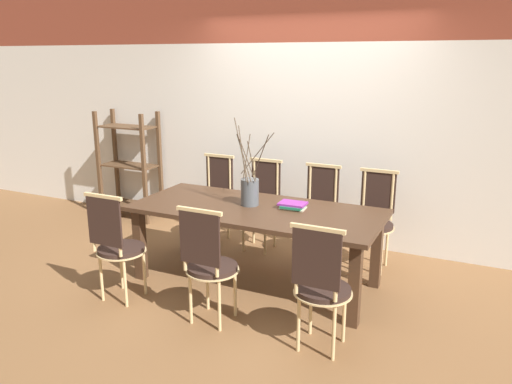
{
  "coord_description": "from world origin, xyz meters",
  "views": [
    {
      "loc": [
        1.85,
        -3.9,
        2.05
      ],
      "look_at": [
        0.0,
        0.0,
        0.88
      ],
      "focal_mm": 35.0,
      "sensor_mm": 36.0,
      "label": 1
    }
  ],
  "objects_px": {
    "chair_near_center": "(321,284)",
    "chair_far_center": "(318,210)",
    "vase_centerpiece": "(250,191)",
    "book_stack": "(293,205)",
    "shelving_rack": "(129,166)",
    "dining_table": "(256,218)"
  },
  "relations": [
    {
      "from": "dining_table",
      "to": "vase_centerpiece",
      "type": "relative_size",
      "value": 2.82
    },
    {
      "from": "chair_far_center",
      "to": "vase_centerpiece",
      "type": "height_order",
      "value": "vase_centerpiece"
    },
    {
      "from": "vase_centerpiece",
      "to": "shelving_rack",
      "type": "height_order",
      "value": "vase_centerpiece"
    },
    {
      "from": "vase_centerpiece",
      "to": "book_stack",
      "type": "distance_m",
      "value": 0.42
    },
    {
      "from": "chair_far_center",
      "to": "vase_centerpiece",
      "type": "xyz_separation_m",
      "value": [
        -0.42,
        -0.77,
        0.34
      ]
    },
    {
      "from": "chair_far_center",
      "to": "shelving_rack",
      "type": "relative_size",
      "value": 0.71
    },
    {
      "from": "vase_centerpiece",
      "to": "book_stack",
      "type": "height_order",
      "value": "vase_centerpiece"
    },
    {
      "from": "book_stack",
      "to": "chair_far_center",
      "type": "bearing_deg",
      "value": 88.68
    },
    {
      "from": "dining_table",
      "to": "vase_centerpiece",
      "type": "xyz_separation_m",
      "value": [
        -0.09,
        0.06,
        0.23
      ]
    },
    {
      "from": "dining_table",
      "to": "chair_near_center",
      "type": "relative_size",
      "value": 2.31
    },
    {
      "from": "chair_near_center",
      "to": "shelving_rack",
      "type": "distance_m",
      "value": 3.76
    },
    {
      "from": "vase_centerpiece",
      "to": "book_stack",
      "type": "xyz_separation_m",
      "value": [
        0.4,
        0.07,
        -0.11
      ]
    },
    {
      "from": "dining_table",
      "to": "chair_far_center",
      "type": "height_order",
      "value": "chair_far_center"
    },
    {
      "from": "book_stack",
      "to": "shelving_rack",
      "type": "xyz_separation_m",
      "value": [
        -2.64,
        0.97,
        -0.07
      ]
    },
    {
      "from": "chair_far_center",
      "to": "book_stack",
      "type": "relative_size",
      "value": 3.97
    },
    {
      "from": "chair_near_center",
      "to": "chair_far_center",
      "type": "relative_size",
      "value": 1.0
    },
    {
      "from": "chair_near_center",
      "to": "vase_centerpiece",
      "type": "xyz_separation_m",
      "value": [
        -0.99,
        0.89,
        0.34
      ]
    },
    {
      "from": "dining_table",
      "to": "chair_far_center",
      "type": "bearing_deg",
      "value": 68.78
    },
    {
      "from": "book_stack",
      "to": "shelving_rack",
      "type": "height_order",
      "value": "shelving_rack"
    },
    {
      "from": "chair_near_center",
      "to": "shelving_rack",
      "type": "xyz_separation_m",
      "value": [
        -3.23,
        1.93,
        0.17
      ]
    },
    {
      "from": "shelving_rack",
      "to": "dining_table",
      "type": "bearing_deg",
      "value": -25.21
    },
    {
      "from": "book_stack",
      "to": "shelving_rack",
      "type": "bearing_deg",
      "value": 159.88
    }
  ]
}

